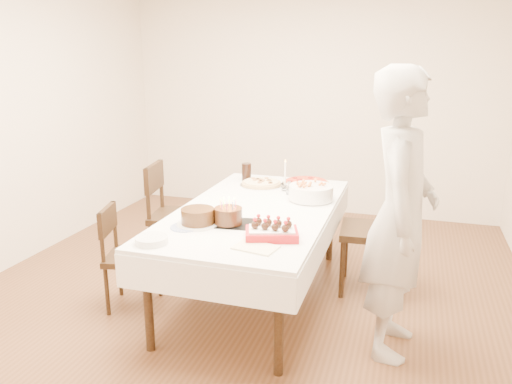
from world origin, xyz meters
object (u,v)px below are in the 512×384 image
(pizza_pepperoni, at_px, (306,183))
(strawberry_box, at_px, (272,232))
(cola_glass, at_px, (247,172))
(chair_left_savory, at_px, (178,216))
(person, at_px, (400,215))
(chair_left_dessert, at_px, (132,257))
(layer_cake, at_px, (198,217))
(taper_candle, at_px, (285,175))
(birthday_cake, at_px, (228,211))
(dining_table, at_px, (256,253))
(pizza_white, at_px, (261,183))
(pasta_bowl, at_px, (311,192))
(chair_right_savory, at_px, (371,231))

(pizza_pepperoni, bearing_deg, strawberry_box, -87.11)
(pizza_pepperoni, height_order, cola_glass, cola_glass)
(chair_left_savory, bearing_deg, person, 148.70)
(chair_left_dessert, height_order, layer_cake, layer_cake)
(taper_candle, xyz_separation_m, layer_cake, (-0.36, -1.07, -0.08))
(person, distance_m, birthday_cake, 1.15)
(layer_cake, bearing_deg, taper_candle, 71.46)
(dining_table, distance_m, birthday_cake, 0.64)
(chair_left_dessert, xyz_separation_m, person, (1.94, 0.01, 0.52))
(birthday_cake, bearing_deg, taper_candle, 81.30)
(dining_table, distance_m, chair_left_savory, 0.93)
(birthday_cake, bearing_deg, person, 0.92)
(strawberry_box, bearing_deg, birthday_cake, 155.39)
(taper_candle, bearing_deg, chair_left_dessert, -133.47)
(dining_table, height_order, layer_cake, layer_cake)
(chair_left_dessert, distance_m, pizza_white, 1.35)
(person, bearing_deg, chair_left_savory, 71.50)
(pasta_bowl, bearing_deg, chair_left_dessert, -147.72)
(chair_left_savory, bearing_deg, dining_table, 147.58)
(pizza_pepperoni, xyz_separation_m, pasta_bowl, (0.14, -0.46, 0.04))
(chair_left_savory, bearing_deg, strawberry_box, 130.65)
(dining_table, height_order, chair_left_savory, chair_left_savory)
(cola_glass, bearing_deg, pizza_white, -38.40)
(chair_left_dessert, distance_m, person, 2.01)
(strawberry_box, bearing_deg, pizza_pepperoni, 92.89)
(person, bearing_deg, layer_cake, 96.56)
(taper_candle, relative_size, strawberry_box, 0.84)
(person, bearing_deg, chair_left_dessert, 93.48)
(dining_table, distance_m, layer_cake, 0.71)
(chair_right_savory, distance_m, layer_cake, 1.47)
(pizza_white, height_order, cola_glass, cola_glass)
(pizza_pepperoni, relative_size, pasta_bowl, 1.25)
(person, bearing_deg, chair_right_savory, 18.75)
(taper_candle, height_order, birthday_cake, taper_candle)
(birthday_cake, bearing_deg, pizza_white, 94.90)
(person, height_order, taper_candle, person)
(chair_left_dessert, xyz_separation_m, birthday_cake, (0.79, -0.00, 0.45))
(chair_right_savory, xyz_separation_m, chair_left_savory, (-1.71, -0.05, -0.02))
(taper_candle, bearing_deg, chair_left_savory, -166.88)
(taper_candle, relative_size, layer_cake, 0.95)
(dining_table, distance_m, chair_left_dessert, 0.96)
(taper_candle, bearing_deg, layer_cake, -108.54)
(chair_right_savory, height_order, pizza_pepperoni, chair_right_savory)
(strawberry_box, bearing_deg, person, 13.15)
(chair_right_savory, distance_m, taper_candle, 0.87)
(chair_left_dessert, relative_size, pasta_bowl, 2.24)
(pasta_bowl, xyz_separation_m, birthday_cake, (-0.43, -0.78, 0.03))
(chair_left_savory, relative_size, cola_glass, 5.93)
(person, distance_m, layer_cake, 1.36)
(chair_left_savory, height_order, cola_glass, chair_left_savory)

